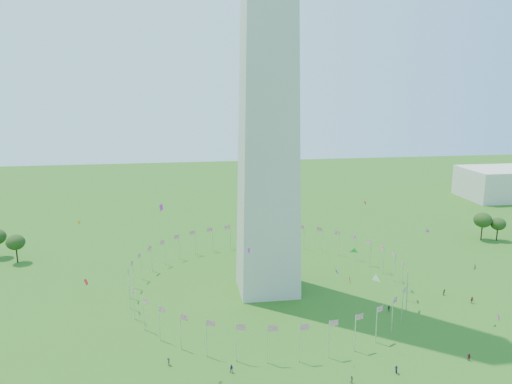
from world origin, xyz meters
TOP-DOWN VIEW (x-y plane):
  - flag_ring at (-0.00, 50.00)m, footprint 80.24×80.24m
  - gov_building_east_a at (150.00, 150.00)m, footprint 50.00×30.00m
  - kites_aloft at (15.12, 22.10)m, footprint 109.94×66.76m

SIDE VIEW (x-z plane):
  - flag_ring at x=0.00m, z-range 0.00..9.00m
  - gov_building_east_a at x=150.00m, z-range 0.00..16.00m
  - kites_aloft at x=15.12m, z-range 0.87..36.57m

